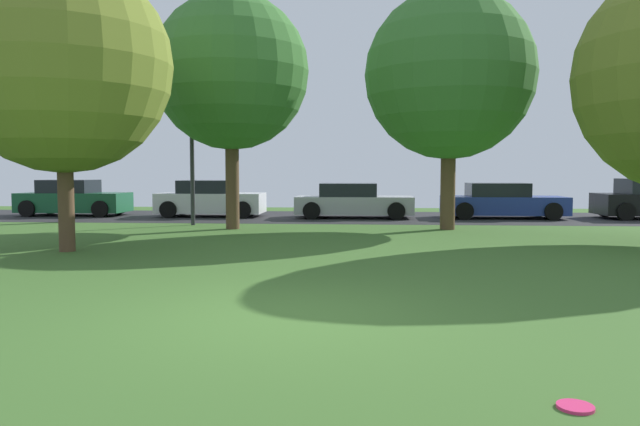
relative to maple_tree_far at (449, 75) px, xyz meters
The scene contains 12 objects.
ground_plane 12.70m from the maple_tree_far, 106.76° to the right, with size 44.00×44.00×0.00m, color #3D6628.
road_strip 7.39m from the maple_tree_far, 126.19° to the left, with size 44.00×6.40×0.01m, color #28282B.
maple_tree_far is the anchor object (origin of this frame).
maple_tree_near 6.51m from the maple_tree_far, behind, with size 4.66×4.66×7.06m.
oak_tree_center 12.90m from the maple_tree_far, behind, with size 3.58×3.58×6.79m.
oak_tree_right 10.66m from the maple_tree_far, 147.56° to the right, with size 4.68×4.68×6.38m.
frisbee_disc 14.67m from the maple_tree_far, 93.73° to the right, with size 0.27×0.27×0.03m, color #EA2D6B.
parked_car_green 15.30m from the maple_tree_far, 161.63° to the left, with size 4.14×1.95×1.42m.
parked_car_white 10.41m from the maple_tree_far, 151.75° to the left, with size 4.04×1.97×1.41m.
parked_car_silver 6.59m from the maple_tree_far, 124.17° to the left, with size 4.37×2.05×1.30m.
parked_car_blue 6.60m from the maple_tree_far, 60.32° to the left, with size 4.46×2.09×1.32m.
street_lamp_post 8.47m from the maple_tree_far, behind, with size 0.14×0.14×4.50m, color #2D2D33.
Camera 1 is at (0.96, -7.04, 1.75)m, focal length 33.86 mm.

